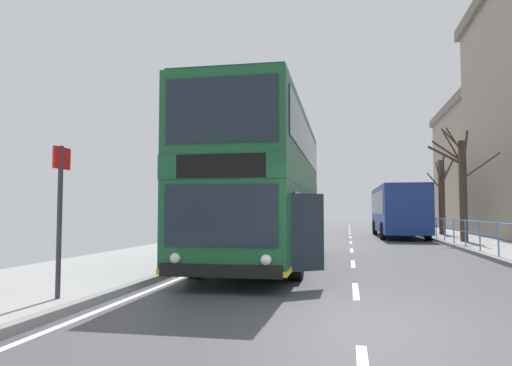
{
  "coord_description": "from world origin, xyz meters",
  "views": [
    {
      "loc": [
        -0.13,
        -6.81,
        1.54
      ],
      "look_at": [
        -2.21,
        3.81,
        2.2
      ],
      "focal_mm": 32.9,
      "sensor_mm": 36.0,
      "label": 1
    }
  ],
  "objects_px": {
    "bare_tree_far_00": "(442,195)",
    "bus_stop_sign_near": "(60,203)",
    "background_bus_far_lane": "(398,210)",
    "double_decker_bus_main": "(265,186)",
    "bare_tree_far_01": "(462,185)"
  },
  "relations": [
    {
      "from": "background_bus_far_lane",
      "to": "bare_tree_far_01",
      "type": "bearing_deg",
      "value": -69.51
    },
    {
      "from": "double_decker_bus_main",
      "to": "bus_stop_sign_near",
      "type": "relative_size",
      "value": 4.12
    },
    {
      "from": "double_decker_bus_main",
      "to": "bare_tree_far_00",
      "type": "distance_m",
      "value": 18.94
    },
    {
      "from": "background_bus_far_lane",
      "to": "bare_tree_far_01",
      "type": "relative_size",
      "value": 1.84
    },
    {
      "from": "bare_tree_far_00",
      "to": "bus_stop_sign_near",
      "type": "bearing_deg",
      "value": -113.55
    },
    {
      "from": "double_decker_bus_main",
      "to": "bus_stop_sign_near",
      "type": "bearing_deg",
      "value": -109.03
    },
    {
      "from": "double_decker_bus_main",
      "to": "background_bus_far_lane",
      "type": "xyz_separation_m",
      "value": [
        5.35,
        16.32,
        -0.62
      ]
    },
    {
      "from": "double_decker_bus_main",
      "to": "bare_tree_far_01",
      "type": "relative_size",
      "value": 1.89
    },
    {
      "from": "double_decker_bus_main",
      "to": "background_bus_far_lane",
      "type": "distance_m",
      "value": 17.18
    },
    {
      "from": "bare_tree_far_00",
      "to": "background_bus_far_lane",
      "type": "bearing_deg",
      "value": -163.18
    },
    {
      "from": "bus_stop_sign_near",
      "to": "background_bus_far_lane",
      "type": "bearing_deg",
      "value": 71.6
    },
    {
      "from": "bus_stop_sign_near",
      "to": "bare_tree_far_01",
      "type": "distance_m",
      "value": 19.39
    },
    {
      "from": "bare_tree_far_01",
      "to": "double_decker_bus_main",
      "type": "bearing_deg",
      "value": -127.12
    },
    {
      "from": "background_bus_far_lane",
      "to": "bare_tree_far_00",
      "type": "distance_m",
      "value": 2.98
    },
    {
      "from": "double_decker_bus_main",
      "to": "bare_tree_far_00",
      "type": "xyz_separation_m",
      "value": [
        8.06,
        17.14,
        0.29
      ]
    }
  ]
}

